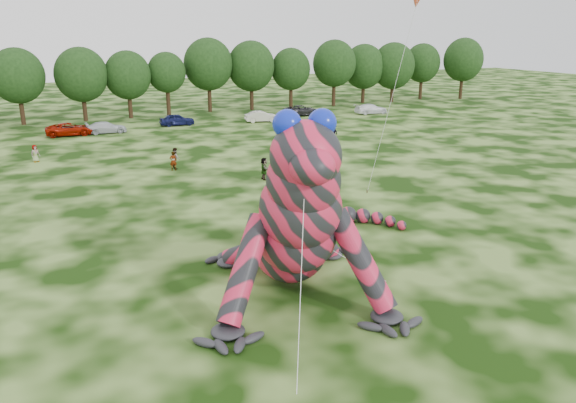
% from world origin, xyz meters
% --- Properties ---
extents(ground, '(240.00, 240.00, 0.00)m').
position_xyz_m(ground, '(0.00, 0.00, 0.00)').
color(ground, '#16330A').
rests_on(ground, ground).
extents(inflatable_gecko, '(18.13, 20.16, 8.63)m').
position_xyz_m(inflatable_gecko, '(-5.44, 1.67, 4.32)').
color(inflatable_gecko, '#CD2144').
rests_on(inflatable_gecko, ground).
extents(flying_kite, '(2.45, 2.96, 14.22)m').
position_xyz_m(flying_kite, '(7.38, 10.10, 12.61)').
color(flying_kite, red).
rests_on(flying_kite, ground).
extents(tree_6, '(6.52, 5.86, 9.49)m').
position_xyz_m(tree_6, '(-17.56, 56.68, 4.75)').
color(tree_6, black).
rests_on(tree_6, ground).
extents(tree_7, '(6.68, 6.01, 9.48)m').
position_xyz_m(tree_7, '(-10.08, 56.80, 4.74)').
color(tree_7, black).
rests_on(tree_7, ground).
extents(tree_8, '(6.14, 5.53, 8.94)m').
position_xyz_m(tree_8, '(-4.22, 56.99, 4.47)').
color(tree_8, black).
rests_on(tree_8, ground).
extents(tree_9, '(5.27, 4.74, 8.68)m').
position_xyz_m(tree_9, '(1.06, 57.35, 4.34)').
color(tree_9, black).
rests_on(tree_9, ground).
extents(tree_10, '(7.09, 6.38, 10.50)m').
position_xyz_m(tree_10, '(7.40, 58.58, 5.25)').
color(tree_10, black).
rests_on(tree_10, ground).
extents(tree_11, '(7.01, 6.31, 10.07)m').
position_xyz_m(tree_11, '(13.79, 58.20, 5.03)').
color(tree_11, black).
rests_on(tree_11, ground).
extents(tree_12, '(5.99, 5.39, 8.97)m').
position_xyz_m(tree_12, '(20.01, 57.74, 4.49)').
color(tree_12, black).
rests_on(tree_12, ground).
extents(tree_13, '(6.83, 6.15, 10.13)m').
position_xyz_m(tree_13, '(27.13, 57.13, 5.06)').
color(tree_13, black).
rests_on(tree_13, ground).
extents(tree_14, '(6.82, 6.14, 9.40)m').
position_xyz_m(tree_14, '(33.46, 58.72, 4.70)').
color(tree_14, black).
rests_on(tree_14, ground).
extents(tree_15, '(7.17, 6.45, 9.63)m').
position_xyz_m(tree_15, '(38.47, 57.77, 4.82)').
color(tree_15, black).
rests_on(tree_15, ground).
extents(tree_16, '(6.26, 5.63, 9.37)m').
position_xyz_m(tree_16, '(45.45, 59.37, 4.69)').
color(tree_16, black).
rests_on(tree_16, ground).
extents(tree_17, '(6.98, 6.28, 10.30)m').
position_xyz_m(tree_17, '(51.95, 56.66, 5.15)').
color(tree_17, black).
rests_on(tree_17, ground).
extents(car_2, '(5.29, 2.59, 1.45)m').
position_xyz_m(car_2, '(-12.67, 46.11, 0.72)').
color(car_2, '#971202').
rests_on(car_2, ground).
extents(car_3, '(4.61, 1.97, 1.32)m').
position_xyz_m(car_3, '(-8.71, 46.05, 0.66)').
color(car_3, silver).
rests_on(car_3, ground).
extents(car_4, '(4.35, 1.85, 1.47)m').
position_xyz_m(car_4, '(0.07, 48.15, 0.73)').
color(car_4, '#111646').
rests_on(car_4, ground).
extents(car_5, '(4.49, 2.11, 1.42)m').
position_xyz_m(car_5, '(10.77, 46.49, 0.71)').
color(car_5, beige).
rests_on(car_5, ground).
extents(car_6, '(5.39, 2.99, 1.43)m').
position_xyz_m(car_6, '(18.08, 49.60, 0.71)').
color(car_6, black).
rests_on(car_6, ground).
extents(car_7, '(4.92, 2.19, 1.40)m').
position_xyz_m(car_7, '(27.80, 47.09, 0.70)').
color(car_7, white).
rests_on(car_7, ground).
extents(spectator_2, '(1.34, 0.98, 1.86)m').
position_xyz_m(spectator_2, '(13.02, 31.02, 0.93)').
color(spectator_2, gray).
rests_on(spectator_2, ground).
extents(spectator_5, '(0.65, 1.70, 1.79)m').
position_xyz_m(spectator_5, '(0.25, 18.91, 0.90)').
color(spectator_5, gray).
rests_on(spectator_5, ground).
extents(spectator_4, '(0.91, 0.81, 1.56)m').
position_xyz_m(spectator_4, '(-16.38, 33.17, 0.78)').
color(spectator_4, gray).
rests_on(spectator_4, ground).
extents(spectator_0, '(0.61, 0.41, 1.65)m').
position_xyz_m(spectator_0, '(-5.70, 24.85, 0.83)').
color(spectator_0, gray).
rests_on(spectator_0, ground).
extents(spectator_1, '(0.71, 0.90, 1.82)m').
position_xyz_m(spectator_1, '(-5.35, 25.50, 0.91)').
color(spectator_1, gray).
rests_on(spectator_1, ground).
extents(spectator_3, '(0.78, 1.17, 1.84)m').
position_xyz_m(spectator_3, '(10.93, 30.07, 0.92)').
color(spectator_3, gray).
rests_on(spectator_3, ground).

